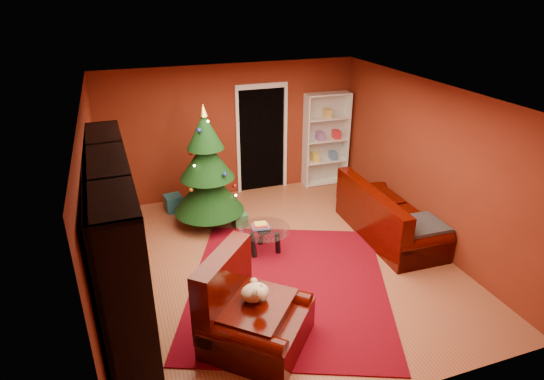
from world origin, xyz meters
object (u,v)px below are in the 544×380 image
object	(u,v)px
gift_box_red	(211,206)
acrylic_chair	(217,201)
christmas_tree	(207,168)
gift_box_teal	(173,203)
media_unit	(120,253)
white_bookshelf	(326,140)
dog	(255,293)
armchair	(257,312)
sofa	(391,211)
coffee_table	(264,240)
rug	(289,285)
gift_box_green	(240,220)

from	to	relation	value
gift_box_red	acrylic_chair	xyz separation A→B (m)	(0.02, -0.55, 0.35)
christmas_tree	gift_box_teal	distance (m)	1.29
media_unit	christmas_tree	bearing A→B (deg)	56.28
media_unit	christmas_tree	size ratio (longest dim) A/B	1.36
white_bookshelf	dog	world-z (taller)	white_bookshelf
dog	acrylic_chair	xyz separation A→B (m)	(0.23, 2.99, -0.24)
gift_box_red	armchair	xyz separation A→B (m)	(-0.21, -3.62, 0.36)
media_unit	sofa	size ratio (longest dim) A/B	1.39
media_unit	gift_box_red	bearing A→B (deg)	59.03
christmas_tree	media_unit	bearing A→B (deg)	-121.95
gift_box_red	coffee_table	world-z (taller)	coffee_table
rug	christmas_tree	size ratio (longest dim) A/B	1.46
coffee_table	acrylic_chair	world-z (taller)	acrylic_chair
christmas_tree	gift_box_red	bearing A→B (deg)	76.95
sofa	white_bookshelf	bearing A→B (deg)	3.18
gift_box_red	sofa	world-z (taller)	sofa
media_unit	armchair	world-z (taller)	media_unit
coffee_table	rug	bearing A→B (deg)	-87.62
sofa	rug	bearing A→B (deg)	111.68
white_bookshelf	armchair	distance (m)	5.02
dog	armchair	bearing A→B (deg)	-135.00
sofa	acrylic_chair	size ratio (longest dim) A/B	2.37
gift_box_green	gift_box_red	size ratio (longest dim) A/B	1.17
gift_box_teal	gift_box_red	xyz separation A→B (m)	(0.66, -0.25, -0.05)
white_bookshelf	sofa	distance (m)	2.47
rug	sofa	size ratio (longest dim) A/B	1.50
gift_box_teal	gift_box_green	xyz separation A→B (m)	(1.03, -0.99, -0.04)
gift_box_red	gift_box_green	bearing A→B (deg)	-63.31
rug	christmas_tree	xyz separation A→B (m)	(-0.66, 2.21, 1.05)
gift_box_teal	armchair	size ratio (longest dim) A/B	0.26
christmas_tree	acrylic_chair	size ratio (longest dim) A/B	2.42
acrylic_chair	gift_box_teal	bearing A→B (deg)	105.92
christmas_tree	dog	world-z (taller)	christmas_tree
gift_box_teal	dog	distance (m)	3.86
gift_box_red	christmas_tree	bearing A→B (deg)	-103.05
armchair	coffee_table	bearing A→B (deg)	20.70
christmas_tree	white_bookshelf	size ratio (longest dim) A/B	1.10
christmas_tree	gift_box_green	xyz separation A→B (m)	(0.48, -0.26, -0.94)
gift_box_green	armchair	xyz separation A→B (m)	(-0.58, -2.88, 0.35)
gift_box_red	dog	distance (m)	3.60
gift_box_teal	acrylic_chair	world-z (taller)	acrylic_chair
white_bookshelf	dog	distance (m)	4.95
acrylic_chair	dog	bearing A→B (deg)	-118.40
gift_box_red	dog	xyz separation A→B (m)	(-0.22, -3.55, 0.59)
gift_box_green	coffee_table	bearing A→B (deg)	-82.06
media_unit	coffee_table	size ratio (longest dim) A/B	3.60
rug	gift_box_teal	xyz separation A→B (m)	(-1.20, 2.94, 0.14)
christmas_tree	gift_box_teal	xyz separation A→B (m)	(-0.54, 0.73, -0.91)
coffee_table	dog	bearing A→B (deg)	-111.42
white_bookshelf	coffee_table	world-z (taller)	white_bookshelf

